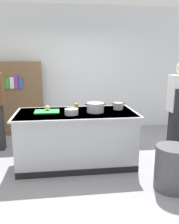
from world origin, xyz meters
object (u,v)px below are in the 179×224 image
Objects in this scene: mixing_bowl at (72,112)px; bookshelf at (18,98)px; stock_pot at (95,108)px; sauce_pan at (118,106)px; juice_cup at (76,106)px; onion at (47,108)px; trash_bin at (172,168)px.

mixing_bowl is 2.27m from bookshelf.
sauce_pan is (0.42, 0.16, -0.02)m from stock_pot.
sauce_pan is 1.09× the size of mixing_bowl.
mixing_bowl is at bearing -161.65° from stock_pot.
stock_pot is 0.45m from sauce_pan.
mixing_bowl is 0.42m from juice_cup.
bookshelf is (-1.97, 1.67, -0.11)m from sauce_pan.
onion is 0.05× the size of bookshelf.
bookshelf reaches higher than onion.
bookshelf reaches higher than sauce_pan.
trash_bin is 3.74m from bookshelf.
juice_cup is (0.49, 0.14, -0.01)m from onion.
mixing_bowl reaches higher than trash_bin.
bookshelf is (-1.14, 1.96, -0.09)m from mixing_bowl.
stock_pot reaches higher than mixing_bowl.
sauce_pan reaches higher than juice_cup.
onion is 2.11m from trash_bin.
sauce_pan is 0.14× the size of bookshelf.
bookshelf is at bearing 120.24° from mixing_bowl.
onion reaches higher than trash_bin.
juice_cup is at bearing 15.59° from onion.
trash_bin is (1.70, -1.06, -0.66)m from onion.
juice_cup is 0.06× the size of bookshelf.
trash_bin is at bearing -45.35° from stock_pot.
stock_pot is at bearing -9.82° from onion.
juice_cup is (-0.72, 0.12, -0.01)m from sauce_pan.
trash_bin is (1.32, -0.80, -0.64)m from mixing_bowl.
sauce_pan is 1.36m from trash_bin.
mixing_bowl is at bearing -34.73° from onion.
juice_cup is at bearing 75.37° from mixing_bowl.
onion is 0.80m from stock_pot.
onion is 0.88× the size of juice_cup.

